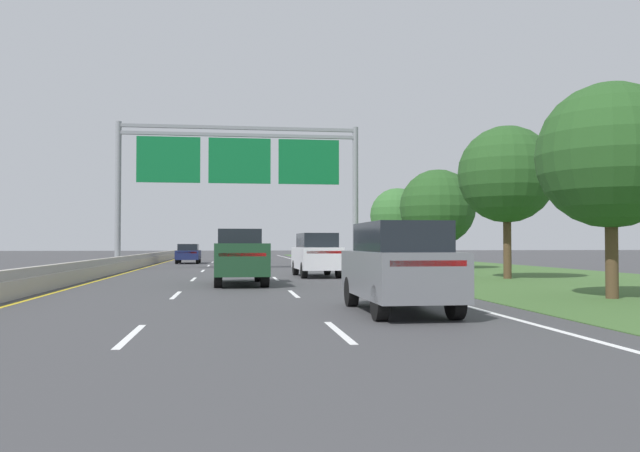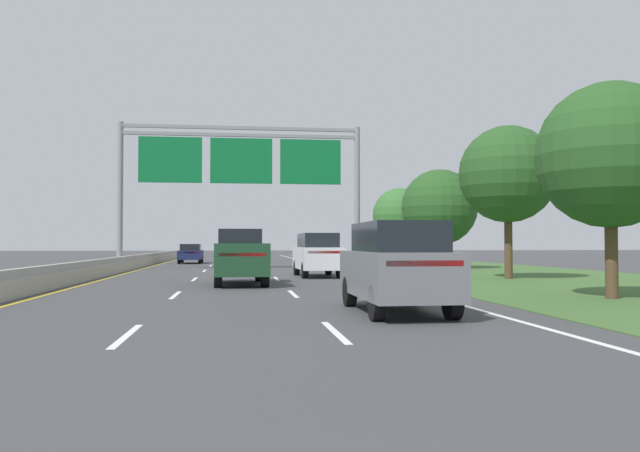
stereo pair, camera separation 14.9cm
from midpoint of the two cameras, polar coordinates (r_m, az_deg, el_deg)
The scene contains 14 objects.
ground_plane at distance 36.27m, azimuth -7.28°, elevation -4.08°, with size 220.00×220.00×0.00m, color #3D3D3F.
lane_striping at distance 35.82m, azimuth -7.28°, elevation -4.11°, with size 11.96×106.00×0.01m.
grass_verge_right at distance 38.86m, azimuth 13.81°, elevation -3.87°, with size 14.00×110.00×0.02m, color #3D602D.
median_barrier_concrete at distance 36.86m, azimuth -17.61°, elevation -3.43°, with size 0.60×110.00×0.85m.
overhead_sign_gantry at distance 40.84m, azimuth -6.82°, elevation 5.22°, with size 15.06×0.42×9.07m.
pickup_truck_darkgreen at distance 25.89m, azimuth -6.87°, elevation -2.73°, with size 2.14×5.45×2.20m.
car_grey_right_lane_suv at distance 15.33m, azimuth 7.02°, elevation -3.48°, with size 1.92×4.71×2.11m.
car_navy_left_lane_sedan at distance 53.55m, azimuth -11.22°, elevation -2.36°, with size 1.83×4.40×1.57m.
car_white_right_lane_suv at distance 31.61m, azimuth -0.10°, elevation -2.48°, with size 2.03×4.75×2.11m.
car_black_centre_lane_suv at distance 61.01m, azimuth -7.34°, elevation -2.01°, with size 2.00×4.74×2.11m.
roadside_tree_near at distance 20.81m, azimuth 24.35°, elevation 5.67°, with size 4.26×4.26×6.33m.
roadside_tree_mid at distance 30.83m, azimuth 16.32°, elevation 4.37°, with size 4.43×4.43×6.99m.
roadside_tree_far at distance 42.10m, azimuth 10.57°, elevation 1.64°, with size 4.84×4.84×6.36m.
roadside_tree_distant at distance 58.32m, azimuth 7.09°, elevation 0.95°, with size 4.84×4.84×6.57m.
Camera 2 is at (0.07, -1.25, 1.62)m, focal length 36.40 mm.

